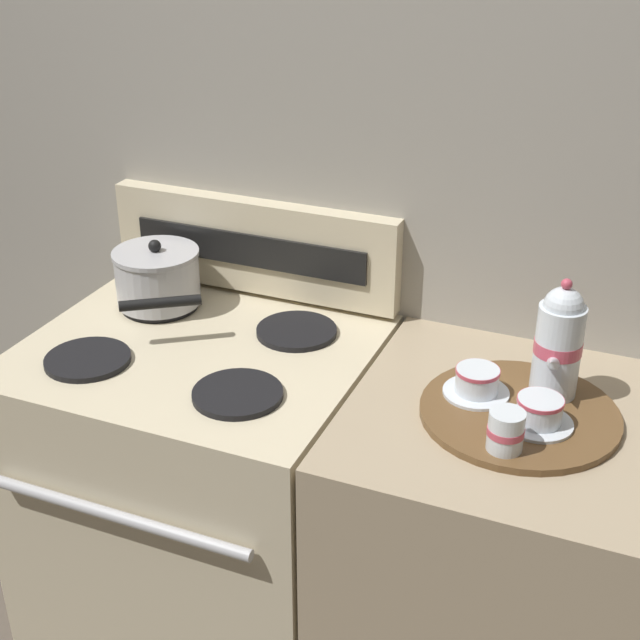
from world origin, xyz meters
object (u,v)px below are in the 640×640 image
object	(u,v)px
teacup_right	(477,382)
creamer_jug	(506,431)
saucepan	(158,277)
serving_tray	(520,413)
teapot	(559,342)
stove	(208,519)
teacup_left	(539,412)

from	to	relation	value
teacup_right	creamer_jug	world-z (taller)	creamer_jug
saucepan	serving_tray	xyz separation A→B (m)	(0.83, -0.13, -0.07)
saucepan	teapot	xyz separation A→B (m)	(0.87, -0.05, 0.05)
saucepan	teapot	world-z (taller)	teapot
stove	teapot	world-z (taller)	teapot
creamer_jug	teacup_right	bearing A→B (deg)	119.23
saucepan	serving_tray	world-z (taller)	saucepan
stove	teacup_left	bearing A→B (deg)	-2.73
teapot	teacup_left	distance (m)	0.14
stove	creamer_jug	world-z (taller)	creamer_jug
stove	teacup_right	bearing A→B (deg)	2.30
saucepan	creamer_jug	world-z (taller)	saucepan
stove	serving_tray	bearing A→B (deg)	0.18
saucepan	teacup_right	world-z (taller)	saucepan
serving_tray	saucepan	bearing A→B (deg)	171.06
stove	saucepan	xyz separation A→B (m)	(-0.17, 0.13, 0.52)
teacup_left	teacup_right	size ratio (longest dim) A/B	1.00
saucepan	teapot	size ratio (longest dim) A/B	1.28
stove	teacup_left	xyz separation A→B (m)	(0.70, -0.03, 0.49)
serving_tray	teacup_right	world-z (taller)	teacup_right
stove	teapot	xyz separation A→B (m)	(0.71, 0.08, 0.57)
stove	serving_tray	size ratio (longest dim) A/B	2.54
saucepan	teapot	bearing A→B (deg)	-3.44
serving_tray	stove	bearing A→B (deg)	-179.82
creamer_jug	teacup_left	bearing A→B (deg)	67.59
teacup_right	teapot	bearing A→B (deg)	23.90
teacup_left	creamer_jug	world-z (taller)	creamer_jug
teapot	teacup_right	xyz separation A→B (m)	(-0.13, -0.06, -0.08)
stove	serving_tray	world-z (taller)	serving_tray
teacup_right	creamer_jug	distance (m)	0.17
stove	saucepan	world-z (taller)	saucepan
creamer_jug	serving_tray	bearing A→B (deg)	89.51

